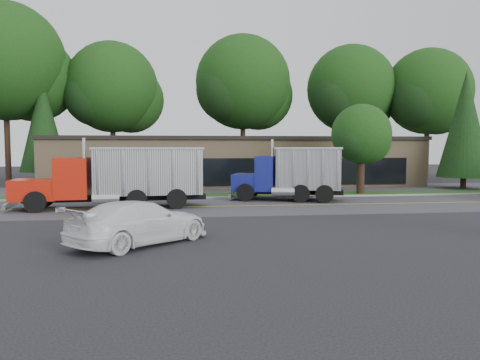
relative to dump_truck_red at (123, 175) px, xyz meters
The scene contains 18 objects.
ground 11.20m from the dump_truck_red, 55.97° to the right, with size 140.00×140.00×0.00m, color #303035.
road 6.45m from the dump_truck_red, ahead, with size 60.00×8.00×0.02m, color #4E4E53.
center_line 6.45m from the dump_truck_red, ahead, with size 60.00×0.12×0.01m, color gold.
curb 7.61m from the dump_truck_red, 33.16° to the left, with size 60.00×0.30×0.12m, color #9E9E99.
grass_verge 8.70m from the dump_truck_red, 43.36° to the left, with size 60.00×3.40×0.03m, color #214C1A.
far_parking 12.61m from the dump_truck_red, 60.30° to the left, with size 60.00×7.00×0.02m, color #4E4E53.
strip_mall 18.73m from the dump_truck_red, 64.08° to the left, with size 32.00×12.00×4.00m, color tan.
tree_far_a 28.35m from the dump_truck_red, 120.65° to the left, with size 12.40×11.67×17.68m.
tree_far_b 26.31m from the dump_truck_red, 98.34° to the left, with size 10.18×9.58×14.53m.
tree_far_c 28.25m from the dump_truck_red, 67.48° to the left, with size 10.99×10.35×15.68m.
tree_far_d 33.63m from the dump_truck_red, 47.01° to the left, with size 10.31×9.70×14.71m.
tree_far_e 38.14m from the dump_truck_red, 35.90° to the left, with size 9.90×9.32×14.12m.
evergreen_left 23.35m from the dump_truck_red, 115.22° to the left, with size 4.49×4.49×10.21m.
evergreen_right 27.85m from the dump_truck_red, 18.66° to the left, with size 4.19×4.19×9.53m.
tree_verge 17.45m from the dump_truck_red, 19.94° to the left, with size 4.55×4.28×6.49m.
dump_truck_red is the anchor object (origin of this frame).
dump_truck_blue 10.56m from the dump_truck_red, 12.49° to the left, with size 7.24×4.50×3.36m.
rally_car 10.29m from the dump_truck_red, 80.24° to the right, with size 2.14×5.27×1.53m, color white.
Camera 1 is at (-3.10, -17.38, 3.37)m, focal length 35.00 mm.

